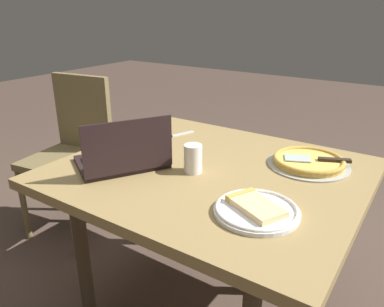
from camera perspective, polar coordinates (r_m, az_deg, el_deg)
dining_table at (r=1.49m, az=2.73°, el=-4.89°), size 1.13×0.99×0.70m
laptop at (r=1.47m, az=-10.44°, el=-0.59°), size 0.39×0.42×0.22m
pizza_plate at (r=1.16m, az=9.76°, el=-8.38°), size 0.26×0.26×0.04m
pizza_tray at (r=1.55m, az=17.39°, el=-1.16°), size 0.32×0.32×0.04m
table_knife at (r=1.81m, az=-3.28°, el=2.66°), size 0.09×0.22×0.01m
drink_cup at (r=1.40m, az=0.16°, el=-0.74°), size 0.07×0.07×0.11m
chair_near at (r=2.29m, az=-17.62°, el=1.15°), size 0.46×0.46×0.93m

